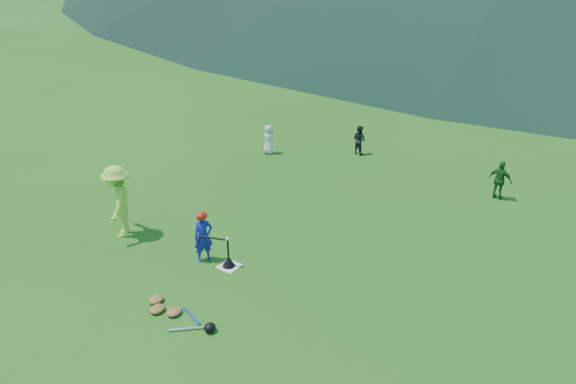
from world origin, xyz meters
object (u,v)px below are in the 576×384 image
object	(u,v)px
fielder_b	(359,140)
equipment_pile	(174,312)
batter_child	(203,237)
batting_tee	(229,262)
fielder_c	(500,180)
adult_coach	(118,201)
fielder_a	(269,139)
home_plate	(229,266)

from	to	relation	value
fielder_b	equipment_pile	world-z (taller)	fielder_b
batter_child	fielder_b	size ratio (longest dim) A/B	1.24
batter_child	batting_tee	xyz separation A→B (m)	(0.65, 0.08, -0.49)
fielder_b	fielder_c	distance (m)	5.01
batting_tee	adult_coach	bearing A→B (deg)	-174.79
fielder_a	fielder_c	bearing A→B (deg)	-164.79
adult_coach	fielder_a	bearing A→B (deg)	143.77
fielder_a	adult_coach	bearing A→B (deg)	101.04
batter_child	adult_coach	xyz separation A→B (m)	(-2.53, -0.21, 0.31)
adult_coach	fielder_b	world-z (taller)	adult_coach
adult_coach	batting_tee	xyz separation A→B (m)	(3.18, 0.29, -0.81)
batter_child	fielder_a	xyz separation A→B (m)	(-2.62, 6.41, -0.12)
fielder_c	batting_tee	world-z (taller)	fielder_c
home_plate	fielder_c	size ratio (longest dim) A/B	0.39
fielder_c	equipment_pile	bearing A→B (deg)	71.29
fielder_a	batting_tee	size ratio (longest dim) A/B	1.48
equipment_pile	batting_tee	bearing A→B (deg)	94.70
home_plate	fielder_c	bearing A→B (deg)	58.73
fielder_a	equipment_pile	world-z (taller)	fielder_a
fielder_a	batting_tee	distance (m)	7.14
fielder_c	equipment_pile	world-z (taller)	fielder_c
batter_child	fielder_b	bearing A→B (deg)	29.82
home_plate	batter_child	xyz separation A→B (m)	(-0.65, -0.08, 0.61)
home_plate	batting_tee	size ratio (longest dim) A/B	0.66
batting_tee	fielder_b	bearing A→B (deg)	94.75
fielder_a	fielder_c	world-z (taller)	fielder_c
batter_child	fielder_c	distance (m)	8.60
home_plate	fielder_a	xyz separation A→B (m)	(-3.27, 6.34, 0.49)
fielder_b	batting_tee	distance (m)	8.02
batter_child	fielder_b	world-z (taller)	batter_child
adult_coach	equipment_pile	bearing A→B (deg)	26.06
home_plate	equipment_pile	size ratio (longest dim) A/B	0.25
adult_coach	fielder_a	world-z (taller)	adult_coach
batter_child	batting_tee	distance (m)	0.82
adult_coach	fielder_b	size ratio (longest dim) A/B	1.86
batter_child	equipment_pile	distance (m)	2.15
fielder_b	batting_tee	bearing A→B (deg)	108.06
home_plate	adult_coach	distance (m)	3.32
fielder_b	fielder_c	size ratio (longest dim) A/B	0.88
fielder_a	fielder_c	size ratio (longest dim) A/B	0.88
home_plate	equipment_pile	xyz separation A→B (m)	(0.16, -1.99, 0.06)
adult_coach	fielder_a	size ratio (longest dim) A/B	1.85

